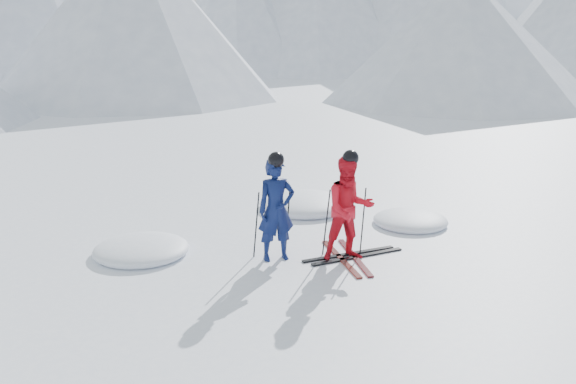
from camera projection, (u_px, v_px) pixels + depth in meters
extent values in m
plane|color=white|center=(406.00, 257.00, 10.05)|extent=(160.00, 160.00, 0.00)
cone|color=#B2BCD1|center=(118.00, 3.00, 55.34)|extent=(17.69, 17.69, 11.93)
cone|color=#B2BCD1|center=(236.00, 7.00, 50.48)|extent=(19.63, 19.63, 10.85)
cone|color=silver|center=(514.00, 11.00, 58.67)|extent=(24.45, 24.45, 10.76)
cone|color=#B2BCD1|center=(460.00, 37.00, 30.78)|extent=(14.00, 14.00, 6.50)
cone|color=#B2BCD1|center=(132.00, 12.00, 32.30)|extent=(16.00, 16.00, 9.00)
imported|color=#0B1747|center=(276.00, 210.00, 9.74)|extent=(0.64, 0.45, 1.67)
imported|color=red|center=(349.00, 209.00, 9.74)|extent=(0.84, 0.66, 1.70)
cylinder|color=black|center=(256.00, 225.00, 9.88)|extent=(0.11, 0.08, 1.11)
cylinder|color=black|center=(288.00, 221.00, 10.10)|extent=(0.11, 0.07, 1.11)
cylinder|color=black|center=(326.00, 222.00, 9.98)|extent=(0.11, 0.09, 1.13)
cylinder|color=black|center=(363.00, 222.00, 10.03)|extent=(0.11, 0.08, 1.13)
cube|color=black|center=(341.00, 258.00, 9.93)|extent=(0.11, 1.70, 0.03)
cube|color=black|center=(355.00, 257.00, 9.99)|extent=(0.19, 1.70, 0.03)
cube|color=black|center=(349.00, 254.00, 10.12)|extent=(1.69, 0.38, 0.03)
cube|color=black|center=(358.00, 257.00, 10.01)|extent=(1.68, 0.44, 0.03)
ellipsoid|color=white|center=(142.00, 254.00, 10.18)|extent=(1.59, 1.59, 0.35)
ellipsoid|color=white|center=(410.00, 224.00, 11.74)|extent=(1.43, 1.43, 0.31)
ellipsoid|color=white|center=(304.00, 208.00, 12.77)|extent=(1.89, 1.89, 0.42)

